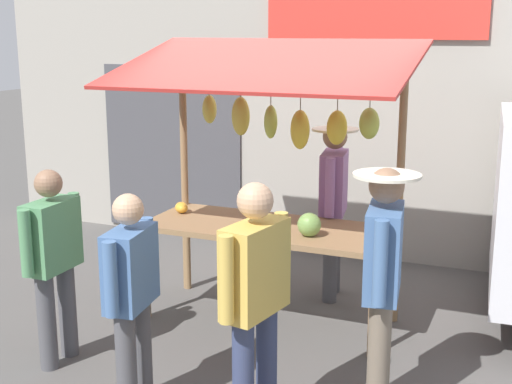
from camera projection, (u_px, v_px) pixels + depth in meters
The scene contains 8 objects.
ground_plane at pixel (269, 318), 6.35m from camera, with size 40.00×40.00×0.00m, color #514F4C.
street_backdrop at pixel (337, 108), 7.95m from camera, with size 9.00×0.30×3.40m.
market_stall at pixel (273, 149), 6.03m from camera, with size 2.50×1.46×2.50m.
vendor_with_sunhat at pixel (333, 196), 6.66m from camera, with size 0.44×0.71×1.71m.
shopper_in_grey_tee at pixel (131, 289), 4.66m from camera, with size 0.28×0.66×1.53m.
shopper_in_striped_shirt at pixel (255, 291), 4.35m from camera, with size 0.31×0.70×1.67m.
shopper_with_shopping_bag at pixel (53, 255), 5.33m from camera, with size 0.22×0.67×1.55m.
shopper_with_ponytail at pixel (383, 270), 4.60m from camera, with size 0.44×0.71×1.71m.
Camera 1 is at (-2.19, 5.51, 2.56)m, focal length 48.79 mm.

